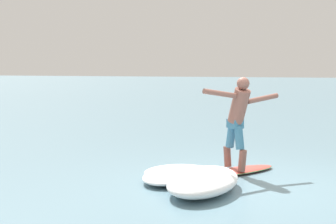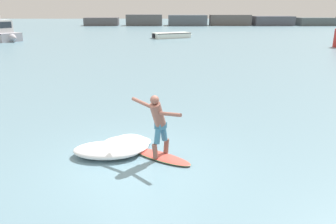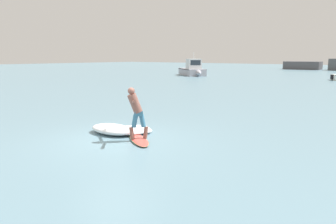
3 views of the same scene
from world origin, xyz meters
TOP-DOWN VIEW (x-y plane):
  - ground_plane at (0.00, 0.00)m, footprint 200.00×200.00m
  - surfboard at (0.56, 0.43)m, footprint 1.83×1.45m
  - surfer at (0.54, 0.35)m, footprint 1.28×1.08m
  - small_boat_offshore at (-18.41, 31.04)m, footprint 6.39×5.64m
  - wave_foam_at_tail at (-0.29, 1.07)m, footprint 1.32×1.53m
  - wave_foam_at_nose at (-0.82, 0.54)m, footprint 1.80×1.01m
  - wave_foam_beside at (-0.38, 1.27)m, footprint 1.37×0.89m

SIDE VIEW (x-z plane):
  - ground_plane at x=0.00m, z-range 0.00..0.00m
  - surfboard at x=0.56m, z-range -0.07..0.15m
  - wave_foam_beside at x=-0.38m, z-range 0.00..0.19m
  - wave_foam_at_tail at x=-0.29m, z-range 0.00..0.24m
  - wave_foam_at_nose at x=-0.82m, z-range 0.00..0.33m
  - small_boat_offshore at x=-18.41m, z-range -0.85..2.36m
  - surfer at x=0.54m, z-range 0.23..1.89m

